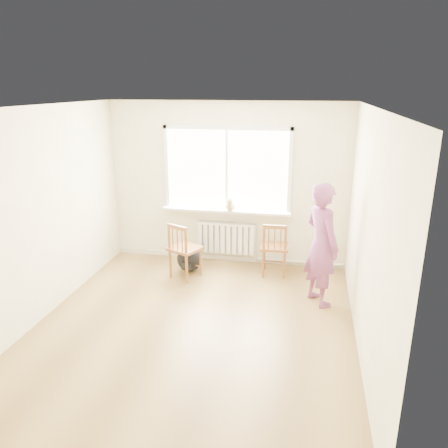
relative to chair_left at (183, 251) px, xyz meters
The scene contains 13 objects.
floor 1.55m from the chair_left, 68.66° to the right, with size 4.50×4.50×0.00m, color olive.
ceiling 2.69m from the chair_left, 68.66° to the right, with size 4.50×4.50×0.00m, color white.
back_wall 1.36m from the chair_left, 58.24° to the left, with size 4.00×0.01×2.70m, color #EDE7BE.
window 1.57m from the chair_left, 57.49° to the left, with size 2.12×0.05×1.42m.
windowsill 1.04m from the chair_left, 54.68° to the left, with size 2.15×0.22×0.04m, color white.
radiator 0.95m from the chair_left, 55.32° to the left, with size 1.00×0.12×0.55m.
heating_pipe 2.00m from the chair_left, 24.37° to the left, with size 0.04×0.04×1.40m, color silver.
baseboard 1.09m from the chair_left, 57.79° to the left, with size 4.00×0.03×0.08m, color beige.
chair_left is the anchor object (origin of this frame).
chair_right 1.45m from the chair_left, 15.31° to the left, with size 0.45×0.44×0.88m.
person 2.17m from the chair_left, 11.26° to the right, with size 0.63×0.41×1.72m, color #C94359.
cat 1.10m from the chair_left, 46.86° to the left, with size 0.18×0.40×0.27m.
backpack 0.37m from the chair_left, 85.85° to the left, with size 0.41×0.31×0.41m, color black.
Camera 1 is at (1.33, -4.75, 2.93)m, focal length 35.00 mm.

